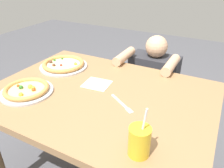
% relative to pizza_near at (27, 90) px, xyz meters
% --- Properties ---
extents(dining_table, '(1.30, 0.95, 0.75)m').
position_rel_pizza_near_xyz_m(dining_table, '(0.38, 0.20, -0.12)').
color(dining_table, '#936D47').
rests_on(dining_table, ground).
extents(pizza_near, '(0.30, 0.30, 0.04)m').
position_rel_pizza_near_xyz_m(pizza_near, '(0.00, 0.00, 0.00)').
color(pizza_near, '#B7B7BC').
rests_on(pizza_near, dining_table).
extents(pizza_far, '(0.34, 0.34, 0.04)m').
position_rel_pizza_near_xyz_m(pizza_far, '(-0.04, 0.39, 0.00)').
color(pizza_far, '#B7B7BC').
rests_on(pizza_far, dining_table).
extents(drink_cup_colored, '(0.09, 0.09, 0.23)m').
position_rel_pizza_near_xyz_m(drink_cup_colored, '(0.76, -0.13, 0.05)').
color(drink_cup_colored, gold).
rests_on(drink_cup_colored, dining_table).
extents(paper_napkin, '(0.17, 0.16, 0.00)m').
position_rel_pizza_near_xyz_m(paper_napkin, '(0.31, 0.28, -0.02)').
color(paper_napkin, white).
rests_on(paper_napkin, dining_table).
extents(fork, '(0.18, 0.12, 0.00)m').
position_rel_pizza_near_xyz_m(fork, '(0.55, 0.15, -0.02)').
color(fork, silver).
rests_on(fork, dining_table).
extents(diner_seated, '(0.44, 0.53, 0.91)m').
position_rel_pizza_near_xyz_m(diner_seated, '(0.48, 0.94, -0.37)').
color(diner_seated, '#333847').
rests_on(diner_seated, ground).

